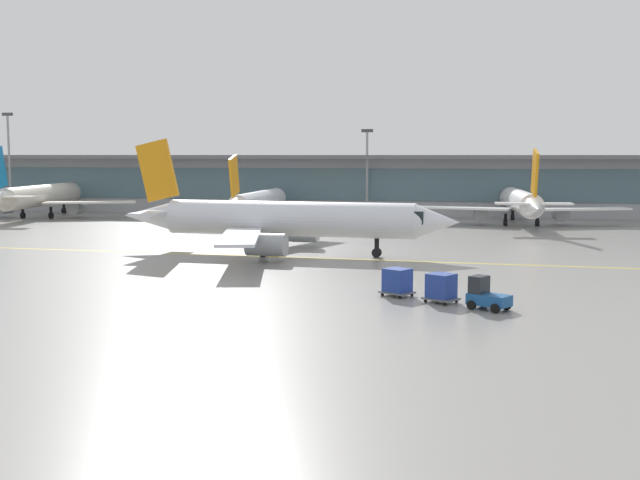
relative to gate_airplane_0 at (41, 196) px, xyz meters
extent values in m
plane|color=gray|center=(51.23, -72.02, -3.28)|extent=(400.00, 400.00, 0.00)
cube|color=yellow|center=(47.67, -39.30, -3.27)|extent=(109.80, 7.35, 0.01)
cube|color=#9EA3A8|center=(51.23, 16.44, 1.22)|extent=(176.72, 8.00, 9.00)
cube|color=slate|center=(51.23, 12.36, 1.67)|extent=(169.65, 0.16, 5.04)
cube|color=slate|center=(51.23, 14.94, 6.02)|extent=(183.79, 11.00, 0.60)
cylinder|color=silver|center=(-0.04, 0.42, 0.11)|extent=(5.60, 23.89, 3.29)
cone|color=silver|center=(-1.40, 14.17, 0.11)|extent=(3.50, 4.24, 3.13)
cube|color=black|center=(-1.14, 11.55, 0.52)|extent=(2.84, 3.20, 1.15)
cylinder|color=#999EA3|center=(-5.68, -0.62, -1.71)|extent=(2.36, 3.67, 2.03)
cube|color=silver|center=(8.53, -0.68, -0.80)|extent=(13.73, 7.88, 0.27)
cylinder|color=#999EA3|center=(5.69, 0.50, -1.71)|extent=(2.36, 3.67, 2.03)
cube|color=silver|center=(3.64, -12.31, 0.60)|extent=(5.04, 2.79, 0.23)
cylinder|color=black|center=(-0.85, 8.67, -2.41)|extent=(0.43, 0.43, 1.74)
cylinder|color=black|center=(-0.85, 8.67, -2.84)|extent=(0.61, 0.92, 0.87)
cylinder|color=black|center=(-2.07, -1.72, -2.41)|extent=(0.43, 0.43, 1.74)
cylinder|color=black|center=(-2.07, -1.72, -2.84)|extent=(0.61, 0.92, 0.87)
cylinder|color=black|center=(2.36, -1.28, -2.41)|extent=(0.43, 0.43, 1.74)
cylinder|color=black|center=(2.36, -1.28, -2.84)|extent=(0.61, 0.92, 0.87)
cylinder|color=silver|center=(35.30, -2.27, -0.27)|extent=(3.09, 21.06, 2.92)
cone|color=silver|center=(35.40, 10.00, -0.27)|extent=(2.80, 3.53, 2.78)
cube|color=black|center=(35.38, 7.67, 0.09)|extent=(2.30, 2.65, 1.02)
cone|color=silver|center=(35.19, -15.12, -0.27)|extent=(2.52, 4.69, 2.48)
cube|color=silver|center=(27.81, -3.92, -1.07)|extent=(12.31, 6.06, 0.24)
cylinder|color=#999EA3|center=(30.23, -2.65, -1.89)|extent=(1.83, 3.11, 1.80)
cube|color=silver|center=(42.76, -4.05, -1.07)|extent=(12.33, 5.88, 0.24)
cylinder|color=#999EA3|center=(40.37, -2.74, -1.89)|extent=(1.83, 3.11, 1.80)
cube|color=orange|center=(35.20, -14.19, 3.68)|extent=(0.34, 3.94, 5.50)
cube|color=silver|center=(33.06, -13.82, 0.17)|extent=(4.31, 2.10, 0.21)
cube|color=silver|center=(37.35, -13.86, 0.17)|extent=(4.31, 2.10, 0.21)
cylinder|color=black|center=(35.36, 5.09, -2.51)|extent=(0.38, 0.38, 1.55)
cylinder|color=black|center=(35.36, 5.09, -2.89)|extent=(0.48, 0.78, 0.77)
cylinder|color=black|center=(33.31, -3.97, -2.51)|extent=(0.38, 0.38, 1.55)
cylinder|color=black|center=(33.31, -3.97, -2.89)|extent=(0.48, 0.78, 0.77)
cylinder|color=black|center=(37.26, -4.00, -2.51)|extent=(0.38, 0.38, 1.55)
cylinder|color=black|center=(37.26, -4.00, -2.89)|extent=(0.48, 0.78, 0.77)
cylinder|color=white|center=(71.88, 0.59, -0.04)|extent=(4.63, 22.78, 3.14)
cone|color=white|center=(71.01, 13.76, -0.04)|extent=(3.23, 3.96, 2.99)
cube|color=black|center=(71.17, 11.25, 0.35)|extent=(2.63, 2.98, 1.10)
cone|color=white|center=(72.79, -13.21, -0.04)|extent=(3.00, 5.19, 2.67)
cube|color=white|center=(63.98, -1.78, -0.91)|extent=(13.27, 5.64, 0.26)
cylinder|color=#999EA3|center=(66.47, -0.23, -1.78)|extent=(2.16, 3.45, 1.94)
cube|color=white|center=(80.02, -0.72, -0.91)|extent=(13.18, 7.17, 0.26)
cylinder|color=#999EA3|center=(77.35, 0.49, -1.78)|extent=(2.16, 3.45, 1.94)
cube|color=orange|center=(72.72, -12.20, 4.21)|extent=(0.61, 4.25, 5.92)
cube|color=white|center=(70.39, -11.99, 0.43)|extent=(4.76, 2.52, 0.22)
cube|color=white|center=(75.00, -11.68, 0.43)|extent=(4.76, 2.52, 0.22)
cylinder|color=black|center=(71.36, 8.49, -2.45)|extent=(0.41, 0.41, 1.66)
cylinder|color=black|center=(71.36, 8.49, -2.86)|extent=(0.56, 0.86, 0.83)
cylinder|color=black|center=(69.88, -1.39, -2.45)|extent=(0.41, 0.41, 1.66)
cylinder|color=black|center=(69.88, -1.39, -2.86)|extent=(0.56, 0.86, 0.83)
cylinder|color=black|center=(74.12, -1.11, -2.45)|extent=(0.41, 0.41, 1.66)
cylinder|color=black|center=(74.12, -1.11, -2.86)|extent=(0.56, 0.86, 0.83)
cylinder|color=silver|center=(47.67, -37.30, 0.23)|extent=(24.71, 4.96, 3.41)
cone|color=silver|center=(61.96, -38.21, 0.23)|extent=(4.29, 3.49, 3.24)
cube|color=black|center=(59.24, -38.04, 0.66)|extent=(3.23, 2.85, 1.19)
cone|color=silver|center=(32.71, -36.35, 0.23)|extent=(5.63, 3.24, 2.90)
cube|color=silver|center=(46.23, -28.47, -0.71)|extent=(7.75, 14.30, 0.28)
cylinder|color=#999EA3|center=(47.55, -31.37, -1.65)|extent=(3.74, 2.33, 2.11)
cube|color=silver|center=(45.12, -45.88, -0.71)|extent=(6.15, 14.40, 0.28)
cylinder|color=#999EA3|center=(46.80, -43.17, -1.65)|extent=(3.74, 2.33, 2.11)
cube|color=orange|center=(33.79, -36.42, 4.84)|extent=(4.61, 0.65, 6.42)
cube|color=silver|center=(34.35, -33.94, 0.74)|extent=(2.72, 5.16, 0.24)
cube|color=silver|center=(34.03, -38.95, 0.74)|extent=(2.72, 5.16, 0.24)
cylinder|color=black|center=(56.25, -37.85, -2.38)|extent=(0.44, 0.44, 1.80)
cylinder|color=black|center=(56.25, -37.85, -2.83)|extent=(0.94, 0.61, 0.90)
cylinder|color=black|center=(45.82, -34.87, -2.38)|extent=(0.44, 0.44, 1.80)
cylinder|color=black|center=(45.82, -34.87, -2.83)|extent=(0.94, 0.61, 0.90)
cylinder|color=black|center=(45.53, -39.48, -2.38)|extent=(0.44, 0.44, 1.80)
cylinder|color=black|center=(45.53, -39.48, -2.83)|extent=(0.94, 0.61, 0.90)
cube|color=#194C8C|center=(66.07, -62.02, -2.63)|extent=(2.95, 2.55, 0.70)
cube|color=#1E2328|center=(65.43, -61.63, -1.73)|extent=(1.42, 1.53, 1.10)
cylinder|color=black|center=(67.16, -61.87, -2.98)|extent=(0.63, 0.50, 0.60)
cylinder|color=black|center=(66.43, -63.06, -2.98)|extent=(0.63, 0.50, 0.60)
cylinder|color=black|center=(65.71, -60.98, -2.98)|extent=(0.63, 0.50, 0.60)
cylinder|color=black|center=(64.98, -62.17, -2.98)|extent=(0.63, 0.50, 0.60)
cube|color=#595B60|center=(63.01, -60.14, -3.00)|extent=(2.63, 2.46, 0.12)
cube|color=navy|center=(63.01, -60.14, -2.14)|extent=(2.15, 2.12, 1.60)
cylinder|color=black|center=(64.01, -59.93, -3.17)|extent=(0.24, 0.20, 0.22)
cylinder|color=black|center=(63.28, -61.13, -3.17)|extent=(0.24, 0.20, 0.22)
cylinder|color=black|center=(62.73, -59.15, -3.17)|extent=(0.24, 0.20, 0.22)
cylinder|color=black|center=(62.00, -60.34, -3.17)|extent=(0.24, 0.20, 0.22)
cube|color=#595B60|center=(59.94, -58.25, -3.00)|extent=(2.63, 2.46, 0.12)
cube|color=navy|center=(59.94, -58.25, -2.14)|extent=(2.15, 2.12, 1.60)
cylinder|color=black|center=(60.95, -58.05, -3.17)|extent=(0.24, 0.20, 0.22)
cylinder|color=black|center=(60.22, -59.24, -3.17)|extent=(0.24, 0.20, 0.22)
cylinder|color=black|center=(59.67, -57.26, -3.17)|extent=(0.24, 0.20, 0.22)
cylinder|color=black|center=(58.94, -58.46, -3.17)|extent=(0.24, 0.20, 0.22)
cylinder|color=gray|center=(-9.21, 6.81, 4.69)|extent=(0.36, 0.36, 15.94)
cube|color=#3F3F42|center=(-9.21, 6.81, 12.91)|extent=(1.80, 0.30, 0.50)
cylinder|color=gray|center=(49.35, 10.08, 3.26)|extent=(0.36, 0.36, 13.07)
cube|color=#3F3F42|center=(49.35, 10.08, 10.04)|extent=(1.80, 0.30, 0.50)
camera|label=1|loc=(64.51, -112.65, 6.56)|focal=44.69mm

